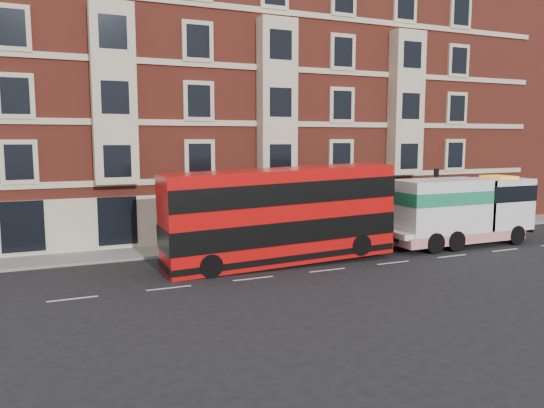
% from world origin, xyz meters
% --- Properties ---
extents(ground, '(120.00, 120.00, 0.00)m').
position_xyz_m(ground, '(0.00, 0.00, 0.00)').
color(ground, black).
rests_on(ground, ground).
extents(sidewalk, '(90.00, 3.00, 0.15)m').
position_xyz_m(sidewalk, '(0.00, 7.50, 0.07)').
color(sidewalk, slate).
rests_on(sidewalk, ground).
extents(victorian_terrace, '(45.00, 12.00, 20.40)m').
position_xyz_m(victorian_terrace, '(0.50, 15.00, 10.07)').
color(victorian_terrace, maroon).
rests_on(victorian_terrace, ground).
extents(lamp_post_west, '(0.35, 0.15, 4.35)m').
position_xyz_m(lamp_post_west, '(-6.00, 6.20, 2.68)').
color(lamp_post_west, black).
rests_on(lamp_post_west, sidewalk).
extents(lamp_post_east, '(0.35, 0.15, 4.35)m').
position_xyz_m(lamp_post_east, '(12.00, 6.20, 2.68)').
color(lamp_post_east, black).
rests_on(lamp_post_east, sidewalk).
extents(double_decker_bus, '(12.34, 2.83, 5.00)m').
position_xyz_m(double_decker_bus, '(-1.60, 2.23, 2.65)').
color(double_decker_bus, red).
rests_on(double_decker_bus, ground).
extents(tow_truck, '(9.88, 2.92, 4.12)m').
position_xyz_m(tow_truck, '(10.47, 2.23, 2.18)').
color(tow_truck, white).
rests_on(tow_truck, ground).
extents(pedestrian, '(0.76, 0.69, 1.74)m').
position_xyz_m(pedestrian, '(-5.91, 6.15, 1.02)').
color(pedestrian, '#181B31').
rests_on(pedestrian, sidewalk).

